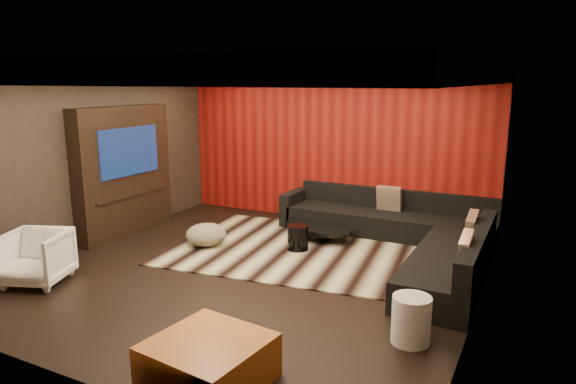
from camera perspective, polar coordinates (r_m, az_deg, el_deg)
The scene contains 26 objects.
floor at distance 7.31m, azimuth -4.28°, elevation -8.82°, with size 6.00×6.00×0.02m, color black.
ceiling at distance 6.82m, azimuth -4.68°, elevation 13.87°, with size 6.00×6.00×0.02m, color silver.
wall_back at distance 9.59m, azimuth 4.96°, elevation 4.97°, with size 6.00×0.02×2.80m, color black.
wall_left at distance 8.86m, azimuth -21.37°, elevation 3.55°, with size 0.02×6.00×2.80m, color black.
wall_right at distance 5.96m, azimuth 21.06°, elevation -0.34°, with size 0.02×6.00×2.80m, color black.
red_feature_wall at distance 9.55m, azimuth 4.87°, elevation 4.94°, with size 5.98×0.05×2.78m, color #6B0C0A.
soffit_back at distance 9.23m, azimuth 4.37°, elevation 12.72°, with size 6.00×0.60×0.22m, color silver.
soffit_front at distance 4.73m, azimuth -22.44°, elevation 12.23°, with size 6.00×0.60×0.22m, color silver.
soffit_left at distance 8.54m, azimuth -20.64°, elevation 12.02°, with size 0.60×4.80×0.22m, color silver.
soffit_right at distance 5.87m, azimuth 18.98°, elevation 12.33°, with size 0.60×4.80×0.22m, color silver.
cove_back at distance 8.91m, azimuth 3.49°, elevation 12.17°, with size 4.80×0.08×0.04m, color #FFD899.
cove_front at distance 4.96m, azimuth -19.34°, elevation 11.38°, with size 4.80×0.08×0.04m, color #FFD899.
cove_left at distance 8.30m, azimuth -18.97°, elevation 11.53°, with size 0.08×4.80×0.04m, color #FFD899.
cove_right at distance 5.93m, azimuth 15.61°, elevation 11.67°, with size 0.08×4.80×0.04m, color #FFD899.
tv_surround at distance 9.19m, azimuth -17.79°, elevation 2.21°, with size 0.30×2.00×2.20m, color black.
tv_screen at distance 9.03m, azimuth -17.21°, elevation 4.32°, with size 0.04×1.30×0.80m, color black.
tv_shelf at distance 9.16m, azimuth -16.91°, elevation -0.32°, with size 0.04×1.60×0.04m, color black.
rug at distance 8.16m, azimuth 1.61°, elevation -6.34°, with size 4.00×3.00×0.02m, color #B9B087.
coffee_table at distance 8.68m, azimuth 3.43°, elevation -4.38°, with size 1.32×1.32×0.22m, color black.
drum_stool at distance 8.05m, azimuth 1.10°, elevation -5.09°, with size 0.33×0.33×0.39m, color black.
striped_pouf at distance 8.37m, azimuth -9.09°, elevation -4.68°, with size 0.64×0.64×0.35m, color beige.
white_side_table at distance 5.50m, azimuth 13.52°, elevation -13.63°, with size 0.40×0.40×0.50m, color silver.
orange_ottoman at distance 4.78m, azimuth -8.81°, elevation -18.17°, with size 0.93×0.93×0.41m, color #A34C15.
armchair at distance 7.52m, azimuth -26.26°, elevation -6.56°, with size 0.75×0.77×0.70m, color white.
sectional_sofa at distance 8.24m, azimuth 13.04°, elevation -4.65°, with size 3.65×3.50×0.75m.
throw_pillows at distance 7.66m, azimuth 16.21°, elevation -3.33°, with size 1.88×2.70×0.50m.
Camera 1 is at (3.56, -5.81, 2.63)m, focal length 32.00 mm.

